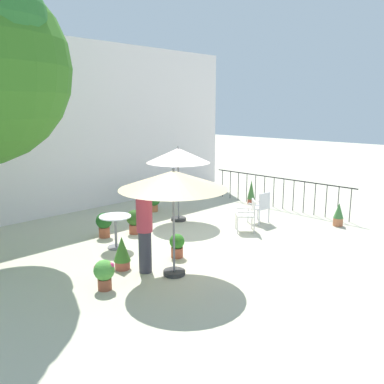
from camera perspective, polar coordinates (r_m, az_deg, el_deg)
The scene contains 17 objects.
ground_plane at distance 10.76m, azimuth 0.74°, elevation -5.84°, with size 60.00×60.00×0.00m, color beige.
villa_facade at distance 13.74m, azimuth -12.98°, elevation 9.06°, with size 11.20×0.30×5.33m, color white.
terrace_railing at distance 13.56m, azimuth 12.15°, elevation 0.61°, with size 0.03×5.21×1.01m.
patio_umbrella_0 at distance 7.68m, azimuth -2.65°, elevation 1.59°, with size 2.11×2.11×2.16m.
patio_umbrella_1 at distance 11.57m, azimuth -1.97°, elevation 5.09°, with size 1.84×1.84×2.20m.
cafe_table_0 at distance 9.68m, azimuth -10.76°, elevation -4.70°, with size 0.74×0.74×0.78m.
patio_chair_0 at distance 10.89m, azimuth 7.93°, elevation -2.90°, with size 0.68×0.68×0.86m.
patio_chair_1 at distance 11.71m, azimuth 9.72°, elevation -1.87°, with size 0.50×0.48×0.91m.
potted_plant_0 at distance 10.58m, azimuth -12.33°, elevation -4.35°, with size 0.41×0.41×0.64m.
potted_plant_1 at distance 8.48m, azimuth -9.87°, elevation -8.38°, with size 0.35×0.35×0.70m.
potted_plant_2 at distance 10.75m, azimuth -8.10°, elevation -3.98°, with size 0.43×0.43×0.64m.
potted_plant_3 at distance 12.04m, azimuth 19.99°, elevation -3.00°, with size 0.28×0.28×0.66m.
potted_plant_4 at distance 9.02m, azimuth -2.13°, elevation -7.45°, with size 0.34×0.34×0.53m.
potted_plant_5 at distance 12.96m, azimuth -5.59°, elevation -0.98°, with size 0.55×0.55×0.72m.
potted_plant_6 at distance 7.65m, azimuth -12.29°, elevation -11.08°, with size 0.38×0.38×0.57m.
potted_plant_7 at distance 14.03m, azimuth 8.36°, elevation 0.03°, with size 0.26×0.26×0.83m.
standing_person at distance 8.09m, azimuth -6.71°, elevation -5.12°, with size 0.40×0.40×1.77m.
Camera 1 is at (-7.39, -7.10, 3.28)m, focal length 37.75 mm.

